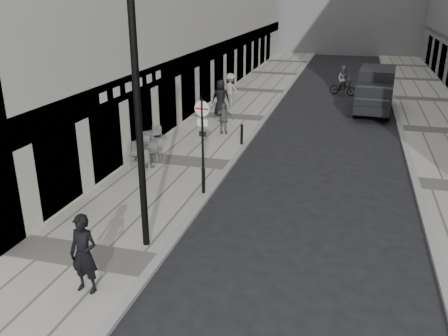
% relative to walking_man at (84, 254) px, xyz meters
% --- Properties ---
extents(sidewalk, '(4.00, 60.00, 0.12)m').
position_rel_walking_man_xyz_m(sidewalk, '(-0.97, 16.68, -1.01)').
color(sidewalk, '#ACA69B').
rests_on(sidewalk, ground).
extents(far_sidewalk, '(4.00, 60.00, 0.12)m').
position_rel_walking_man_xyz_m(far_sidewalk, '(10.03, 16.68, -1.01)').
color(far_sidewalk, '#ACA69B').
rests_on(far_sidewalk, ground).
extents(walking_man, '(0.73, 0.51, 1.90)m').
position_rel_walking_man_xyz_m(walking_man, '(0.00, 0.00, 0.00)').
color(walking_man, black).
rests_on(walking_man, sidewalk).
extents(sign_post, '(0.54, 0.12, 3.14)m').
position_rel_walking_man_xyz_m(sign_post, '(0.66, 6.76, 1.06)').
color(sign_post, black).
rests_on(sign_post, sidewalk).
extents(lamppost, '(0.32, 0.32, 7.08)m').
position_rel_walking_man_xyz_m(lamppost, '(0.43, 2.33, 2.98)').
color(lamppost, black).
rests_on(lamppost, sidewalk).
extents(bollard_near, '(0.12, 0.12, 0.87)m').
position_rel_walking_man_xyz_m(bollard_near, '(0.88, 11.81, -0.51)').
color(bollard_near, black).
rests_on(bollard_near, sidewalk).
extents(bollard_far, '(0.12, 0.12, 0.87)m').
position_rel_walking_man_xyz_m(bollard_far, '(0.88, 6.10, -0.52)').
color(bollard_far, black).
rests_on(bollard_far, sidewalk).
extents(panel_van, '(2.31, 5.33, 2.45)m').
position_rel_walking_man_xyz_m(panel_van, '(6.78, 20.28, 0.31)').
color(panel_van, black).
rests_on(panel_van, ground).
extents(cyclist, '(1.91, 1.14, 1.94)m').
position_rel_walking_man_xyz_m(cyclist, '(4.86, 24.76, -0.31)').
color(cyclist, black).
rests_on(cyclist, ground).
extents(pedestrian_a, '(0.90, 0.38, 1.52)m').
position_rel_walking_man_xyz_m(pedestrian_a, '(-0.33, 13.18, -0.19)').
color(pedestrian_a, '#55555A').
rests_on(pedestrian_a, sidewalk).
extents(pedestrian_b, '(1.38, 0.99, 1.92)m').
position_rel_walking_man_xyz_m(pedestrian_b, '(-1.59, 19.30, 0.01)').
color(pedestrian_b, gray).
rests_on(pedestrian_b, sidewalk).
extents(pedestrian_c, '(1.08, 0.83, 1.97)m').
position_rel_walking_man_xyz_m(pedestrian_c, '(-1.47, 16.75, 0.04)').
color(pedestrian_c, black).
rests_on(pedestrian_c, sidewalk).
extents(cafe_table_near, '(0.71, 1.61, 0.92)m').
position_rel_walking_man_xyz_m(cafe_table_near, '(-2.57, 8.66, -0.49)').
color(cafe_table_near, '#B4B4B6').
rests_on(cafe_table_near, sidewalk).
extents(cafe_table_mid, '(0.68, 1.53, 0.87)m').
position_rel_walking_man_xyz_m(cafe_table_mid, '(-1.93, 7.93, -0.51)').
color(cafe_table_mid, '#B1B1B3').
rests_on(cafe_table_mid, sidewalk).
extents(cafe_table_far, '(0.78, 1.76, 1.00)m').
position_rel_walking_man_xyz_m(cafe_table_far, '(-2.57, 9.83, -0.44)').
color(cafe_table_far, silver).
rests_on(cafe_table_far, sidewalk).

